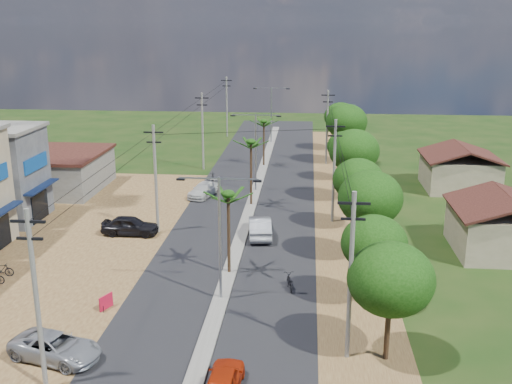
# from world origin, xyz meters

# --- Properties ---
(ground) EXTENTS (160.00, 160.00, 0.00)m
(ground) POSITION_xyz_m (0.00, 0.00, 0.00)
(ground) COLOR black
(ground) RESTS_ON ground
(road) EXTENTS (12.00, 110.00, 0.04)m
(road) POSITION_xyz_m (0.00, 15.00, 0.02)
(road) COLOR black
(road) RESTS_ON ground
(median) EXTENTS (1.00, 90.00, 0.18)m
(median) POSITION_xyz_m (0.00, 18.00, 0.09)
(median) COLOR #605E56
(median) RESTS_ON ground
(dirt_lot_west) EXTENTS (18.00, 46.00, 0.04)m
(dirt_lot_west) POSITION_xyz_m (-15.00, 8.00, 0.02)
(dirt_lot_west) COLOR #53371C
(dirt_lot_west) RESTS_ON ground
(dirt_shoulder_east) EXTENTS (5.00, 90.00, 0.03)m
(dirt_shoulder_east) POSITION_xyz_m (8.50, 15.00, 0.01)
(dirt_shoulder_east) COLOR #53371C
(dirt_shoulder_east) RESTS_ON ground
(low_shed) EXTENTS (10.40, 10.40, 3.95)m
(low_shed) POSITION_xyz_m (-21.00, 24.00, 1.97)
(low_shed) COLOR #605E56
(low_shed) RESTS_ON ground
(house_east_near) EXTENTS (7.60, 7.50, 4.60)m
(house_east_near) POSITION_xyz_m (20.00, 10.00, 2.39)
(house_east_near) COLOR gray
(house_east_near) RESTS_ON ground
(house_east_far) EXTENTS (7.60, 7.50, 4.60)m
(house_east_far) POSITION_xyz_m (21.00, 28.00, 2.39)
(house_east_far) COLOR gray
(house_east_far) RESTS_ON ground
(tree_east_a) EXTENTS (4.40, 4.40, 6.37)m
(tree_east_a) POSITION_xyz_m (9.50, -6.00, 4.49)
(tree_east_a) COLOR black
(tree_east_a) RESTS_ON ground
(tree_east_b) EXTENTS (4.00, 4.00, 5.83)m
(tree_east_b) POSITION_xyz_m (9.30, 0.00, 4.11)
(tree_east_b) COLOR black
(tree_east_b) RESTS_ON ground
(tree_east_c) EXTENTS (4.60, 4.60, 6.83)m
(tree_east_c) POSITION_xyz_m (9.70, 7.00, 4.86)
(tree_east_c) COLOR black
(tree_east_c) RESTS_ON ground
(tree_east_d) EXTENTS (4.20, 4.20, 6.13)m
(tree_east_d) POSITION_xyz_m (9.40, 14.00, 4.34)
(tree_east_d) COLOR black
(tree_east_d) RESTS_ON ground
(tree_east_e) EXTENTS (4.80, 4.80, 7.14)m
(tree_east_e) POSITION_xyz_m (9.60, 22.00, 5.09)
(tree_east_e) COLOR black
(tree_east_e) RESTS_ON ground
(tree_east_f) EXTENTS (3.80, 3.80, 5.52)m
(tree_east_f) POSITION_xyz_m (9.20, 30.00, 3.89)
(tree_east_f) COLOR black
(tree_east_f) RESTS_ON ground
(tree_east_g) EXTENTS (5.00, 5.00, 7.38)m
(tree_east_g) POSITION_xyz_m (9.80, 38.00, 5.24)
(tree_east_g) COLOR black
(tree_east_g) RESTS_ON ground
(tree_east_h) EXTENTS (4.40, 4.40, 6.52)m
(tree_east_h) POSITION_xyz_m (9.50, 46.00, 4.64)
(tree_east_h) COLOR black
(tree_east_h) RESTS_ON ground
(palm_median_near) EXTENTS (2.00, 2.00, 6.15)m
(palm_median_near) POSITION_xyz_m (0.00, 4.00, 5.54)
(palm_median_near) COLOR black
(palm_median_near) RESTS_ON ground
(palm_median_mid) EXTENTS (2.00, 2.00, 6.55)m
(palm_median_mid) POSITION_xyz_m (0.00, 20.00, 5.90)
(palm_median_mid) COLOR black
(palm_median_mid) RESTS_ON ground
(palm_median_far) EXTENTS (2.00, 2.00, 5.85)m
(palm_median_far) POSITION_xyz_m (0.00, 36.00, 5.26)
(palm_median_far) COLOR black
(palm_median_far) RESTS_ON ground
(streetlight_near) EXTENTS (5.10, 0.18, 8.00)m
(streetlight_near) POSITION_xyz_m (0.00, 0.00, 4.79)
(streetlight_near) COLOR gray
(streetlight_near) RESTS_ON ground
(streetlight_mid) EXTENTS (5.10, 0.18, 8.00)m
(streetlight_mid) POSITION_xyz_m (0.00, 25.00, 4.79)
(streetlight_mid) COLOR gray
(streetlight_mid) RESTS_ON ground
(streetlight_far) EXTENTS (5.10, 0.18, 8.00)m
(streetlight_far) POSITION_xyz_m (0.00, 50.00, 4.79)
(streetlight_far) COLOR gray
(streetlight_far) RESTS_ON ground
(utility_pole_w_a) EXTENTS (1.60, 0.24, 9.00)m
(utility_pole_w_a) POSITION_xyz_m (-7.00, -10.00, 4.76)
(utility_pole_w_a) COLOR #605E56
(utility_pole_w_a) RESTS_ON ground
(utility_pole_w_b) EXTENTS (1.60, 0.24, 9.00)m
(utility_pole_w_b) POSITION_xyz_m (-7.00, 12.00, 4.76)
(utility_pole_w_b) COLOR #605E56
(utility_pole_w_b) RESTS_ON ground
(utility_pole_w_c) EXTENTS (1.60, 0.24, 9.00)m
(utility_pole_w_c) POSITION_xyz_m (-7.00, 34.00, 4.76)
(utility_pole_w_c) COLOR #605E56
(utility_pole_w_c) RESTS_ON ground
(utility_pole_w_d) EXTENTS (1.60, 0.24, 9.00)m
(utility_pole_w_d) POSITION_xyz_m (-7.00, 55.00, 4.76)
(utility_pole_w_d) COLOR #605E56
(utility_pole_w_d) RESTS_ON ground
(utility_pole_e_a) EXTENTS (1.60, 0.24, 9.00)m
(utility_pole_e_a) POSITION_xyz_m (7.50, -6.00, 4.76)
(utility_pole_e_a) COLOR #605E56
(utility_pole_e_a) RESTS_ON ground
(utility_pole_e_b) EXTENTS (1.60, 0.24, 9.00)m
(utility_pole_e_b) POSITION_xyz_m (7.50, 16.00, 4.76)
(utility_pole_e_b) COLOR #605E56
(utility_pole_e_b) RESTS_ON ground
(utility_pole_e_c) EXTENTS (1.60, 0.24, 9.00)m
(utility_pole_e_c) POSITION_xyz_m (7.50, 38.00, 4.76)
(utility_pole_e_c) COLOR #605E56
(utility_pole_e_c) RESTS_ON ground
(car_red_near) EXTENTS (1.77, 4.07, 1.37)m
(car_red_near) POSITION_xyz_m (1.54, -9.74, 0.68)
(car_red_near) COLOR #A02308
(car_red_near) RESTS_ON ground
(car_silver_mid) EXTENTS (2.33, 5.18, 1.65)m
(car_silver_mid) POSITION_xyz_m (1.50, 11.68, 0.82)
(car_silver_mid) COLOR gray
(car_silver_mid) RESTS_ON ground
(car_white_far) EXTENTS (3.08, 4.92, 1.33)m
(car_white_far) POSITION_xyz_m (-5.00, 22.68, 0.66)
(car_white_far) COLOR #AFAFAB
(car_white_far) RESTS_ON ground
(car_parked_silver) EXTENTS (5.32, 3.51, 1.36)m
(car_parked_silver) POSITION_xyz_m (-7.50, -7.55, 0.68)
(car_parked_silver) COLOR gray
(car_parked_silver) RESTS_ON ground
(car_parked_dark) EXTENTS (4.62, 1.88, 1.57)m
(car_parked_dark) POSITION_xyz_m (-9.08, 11.12, 0.78)
(car_parked_dark) COLOR black
(car_parked_dark) RESTS_ON ground
(moto_rider_east) EXTENTS (0.97, 1.93, 0.97)m
(moto_rider_east) POSITION_xyz_m (4.24, 2.00, 0.48)
(moto_rider_east) COLOR black
(moto_rider_east) RESTS_ON ground
(moto_rider_west_a) EXTENTS (1.15, 1.77, 0.88)m
(moto_rider_west_a) POSITION_xyz_m (-4.00, 23.59, 0.44)
(moto_rider_west_a) COLOR black
(moto_rider_west_a) RESTS_ON ground
(moto_rider_west_b) EXTENTS (0.61, 1.77, 1.04)m
(moto_rider_west_b) POSITION_xyz_m (-5.00, 28.43, 0.52)
(moto_rider_west_b) COLOR black
(moto_rider_west_b) RESTS_ON ground
(roadside_sign) EXTENTS (0.52, 1.07, 0.94)m
(roadside_sign) POSITION_xyz_m (-6.77, -1.84, 0.46)
(roadside_sign) COLOR #B8102E
(roadside_sign) RESTS_ON ground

